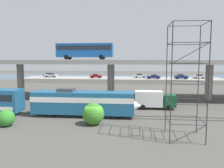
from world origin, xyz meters
The scene contains 20 objects.
ground_plane centered at (0.00, 0.00, 0.00)m, with size 260.00×260.00×0.00m, color #4C4944.
rail_strip_near centered at (0.00, 3.26, 0.06)m, with size 110.00×0.12×0.12m, color #59544C.
rail_strip_far centered at (0.00, 4.74, 0.06)m, with size 110.00×0.12×0.12m, color #59544C.
train_locomotive centered at (-1.68, 4.00, 2.19)m, with size 16.03×3.04×4.18m.
highway_overpass centered at (0.00, 20.00, 7.56)m, with size 96.00×11.51×8.34m.
transit_bus_on_overpass centered at (-5.56, 19.65, 10.40)m, with size 12.00×2.68×3.40m.
service_truck_west centered at (8.39, 10.25, 1.64)m, with size 6.80×2.46×3.04m.
scaffolding_tower centered at (10.42, -4.22, 6.43)m, with size 3.61×3.61×12.12m.
pier_parking_lot centered at (0.00, 55.00, 0.75)m, with size 72.93×13.30×1.50m, color gray.
parked_car_0 centered at (27.92, 54.78, 2.27)m, with size 4.12×1.89×1.50m.
parked_car_1 centered at (7.02, 56.35, 2.28)m, with size 4.50×1.95×1.50m.
parked_car_2 centered at (-9.07, 53.54, 2.27)m, with size 4.25×1.85×1.50m.
parked_car_3 centered at (-28.56, 58.25, 2.28)m, with size 4.46×1.95×1.50m.
parked_car_4 centered at (11.67, 51.90, 2.28)m, with size 4.67×1.91×1.50m.
parked_car_5 centered at (21.93, 57.43, 2.27)m, with size 4.23×1.88×1.50m.
parked_car_6 centered at (21.14, 52.17, 2.28)m, with size 4.56×1.88×1.50m.
parked_car_7 centered at (-26.90, 55.54, 2.28)m, with size 4.57×1.89×1.50m.
harbor_water centered at (0.00, 78.00, 0.00)m, with size 140.00×36.00×0.01m, color #2D5170.
shrub_left centered at (-10.98, -1.92, 1.07)m, with size 2.14×2.14×2.14m, color #31822A.
shrub_right centered at (-0.17, -0.09, 1.42)m, with size 2.84×2.84×2.84m, color #3A8126.
Camera 1 is at (5.11, -28.35, 8.49)m, focal length 36.37 mm.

